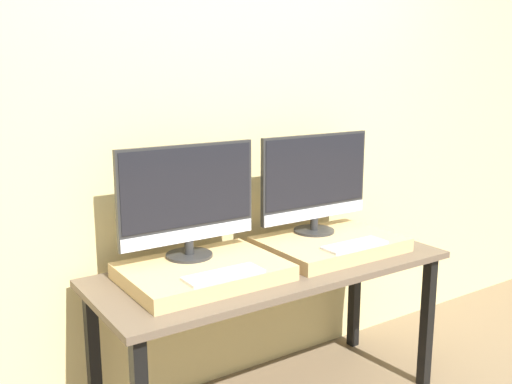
{
  "coord_description": "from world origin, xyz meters",
  "views": [
    {
      "loc": [
        -1.41,
        -1.66,
        1.56
      ],
      "look_at": [
        0.0,
        0.46,
        1.02
      ],
      "focal_mm": 40.0,
      "sensor_mm": 36.0,
      "label": 1
    }
  ],
  "objects_px": {
    "keyboard_left": "(224,274)",
    "monitor_right": "(315,181)",
    "monitor_left": "(188,198)",
    "keyboard_right": "(355,245)"
  },
  "relations": [
    {
      "from": "monitor_left",
      "to": "keyboard_right",
      "type": "relative_size",
      "value": 1.96
    },
    {
      "from": "keyboard_left",
      "to": "monitor_right",
      "type": "distance_m",
      "value": 0.79
    },
    {
      "from": "keyboard_right",
      "to": "monitor_right",
      "type": "bearing_deg",
      "value": 90.0
    },
    {
      "from": "keyboard_left",
      "to": "keyboard_right",
      "type": "height_order",
      "value": "same"
    },
    {
      "from": "monitor_right",
      "to": "keyboard_right",
      "type": "relative_size",
      "value": 1.96
    },
    {
      "from": "keyboard_left",
      "to": "monitor_right",
      "type": "height_order",
      "value": "monitor_right"
    },
    {
      "from": "keyboard_left",
      "to": "keyboard_right",
      "type": "xyz_separation_m",
      "value": [
        0.69,
        0.0,
        0.0
      ]
    },
    {
      "from": "monitor_left",
      "to": "monitor_right",
      "type": "relative_size",
      "value": 1.0
    },
    {
      "from": "monitor_left",
      "to": "keyboard_left",
      "type": "height_order",
      "value": "monitor_left"
    },
    {
      "from": "monitor_left",
      "to": "monitor_right",
      "type": "xyz_separation_m",
      "value": [
        0.69,
        0.0,
        0.0
      ]
    }
  ]
}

